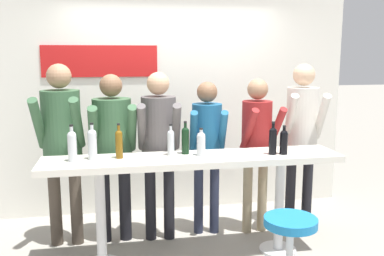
{
  "coord_description": "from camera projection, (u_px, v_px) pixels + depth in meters",
  "views": [
    {
      "loc": [
        -0.71,
        -3.73,
        1.93
      ],
      "look_at": [
        0.0,
        0.08,
        1.25
      ],
      "focal_mm": 40.0,
      "sensor_mm": 36.0,
      "label": 1
    }
  ],
  "objects": [
    {
      "name": "back_wall",
      "position": [
        171.0,
        101.0,
        5.2
      ],
      "size": [
        4.34,
        0.12,
        2.7
      ],
      "color": "silver",
      "rests_on": "ground_plane"
    },
    {
      "name": "tasting_table",
      "position": [
        194.0,
        173.0,
        3.93
      ],
      "size": [
        2.74,
        0.51,
        1.0
      ],
      "color": "silver",
      "rests_on": "ground_plane"
    },
    {
      "name": "bar_stool",
      "position": [
        290.0,
        242.0,
        3.47
      ],
      "size": [
        0.45,
        0.45,
        0.62
      ],
      "color": "silver",
      "rests_on": "ground_plane"
    },
    {
      "name": "person_far_left",
      "position": [
        62.0,
        135.0,
        4.18
      ],
      "size": [
        0.47,
        0.59,
        1.83
      ],
      "rotation": [
        0.0,
        0.0,
        -0.07
      ],
      "color": "#473D33",
      "rests_on": "ground_plane"
    },
    {
      "name": "person_left",
      "position": [
        113.0,
        140.0,
        4.28
      ],
      "size": [
        0.47,
        0.56,
        1.72
      ],
      "rotation": [
        0.0,
        0.0,
        0.03
      ],
      "color": "black",
      "rests_on": "ground_plane"
    },
    {
      "name": "person_center_left",
      "position": [
        159.0,
        138.0,
        4.31
      ],
      "size": [
        0.45,
        0.56,
        1.74
      ],
      "rotation": [
        0.0,
        0.0,
        -0.09
      ],
      "color": "black",
      "rests_on": "ground_plane"
    },
    {
      "name": "person_center",
      "position": [
        207.0,
        140.0,
        4.48
      ],
      "size": [
        0.42,
        0.53,
        1.64
      ],
      "rotation": [
        0.0,
        0.0,
        -0.14
      ],
      "color": "#23283D",
      "rests_on": "ground_plane"
    },
    {
      "name": "person_center_right",
      "position": [
        257.0,
        138.0,
        4.51
      ],
      "size": [
        0.4,
        0.52,
        1.67
      ],
      "rotation": [
        0.0,
        0.0,
        0.07
      ],
      "color": "gray",
      "rests_on": "ground_plane"
    },
    {
      "name": "person_right",
      "position": [
        302.0,
        126.0,
        4.66
      ],
      "size": [
        0.48,
        0.6,
        1.81
      ],
      "rotation": [
        0.0,
        0.0,
        -0.2
      ],
      "color": "black",
      "rests_on": "ground_plane"
    },
    {
      "name": "wine_bottle_0",
      "position": [
        201.0,
        142.0,
        3.92
      ],
      "size": [
        0.08,
        0.08,
        0.26
      ],
      "color": "#B7BCC1",
      "rests_on": "tasting_table"
    },
    {
      "name": "wine_bottle_1",
      "position": [
        92.0,
        143.0,
        3.77
      ],
      "size": [
        0.08,
        0.08,
        0.33
      ],
      "color": "#B7BCC1",
      "rests_on": "tasting_table"
    },
    {
      "name": "wine_bottle_2",
      "position": [
        273.0,
        139.0,
        3.96
      ],
      "size": [
        0.07,
        0.07,
        0.31
      ],
      "color": "black",
      "rests_on": "tasting_table"
    },
    {
      "name": "wine_bottle_3",
      "position": [
        171.0,
        141.0,
        3.93
      ],
      "size": [
        0.06,
        0.06,
        0.29
      ],
      "color": "#B7BCC1",
      "rests_on": "tasting_table"
    },
    {
      "name": "wine_bottle_4",
      "position": [
        185.0,
        139.0,
        3.98
      ],
      "size": [
        0.07,
        0.07,
        0.31
      ],
      "color": "black",
      "rests_on": "tasting_table"
    },
    {
      "name": "wine_bottle_5",
      "position": [
        72.0,
        145.0,
        3.7
      ],
      "size": [
        0.08,
        0.08,
        0.33
      ],
      "color": "#B7BCC1",
      "rests_on": "tasting_table"
    },
    {
      "name": "wine_bottle_6",
      "position": [
        284.0,
        141.0,
        3.97
      ],
      "size": [
        0.07,
        0.07,
        0.27
      ],
      "color": "black",
      "rests_on": "tasting_table"
    },
    {
      "name": "wine_bottle_7",
      "position": [
        119.0,
        143.0,
        3.81
      ],
      "size": [
        0.06,
        0.06,
        0.32
      ],
      "color": "brown",
      "rests_on": "tasting_table"
    }
  ]
}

